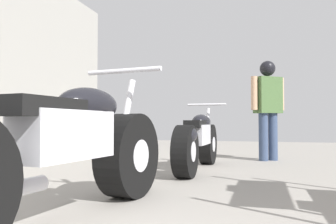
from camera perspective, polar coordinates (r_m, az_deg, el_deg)
name	(u,v)px	position (r m, az deg, el deg)	size (l,w,h in m)	color
ground_plane	(173,181)	(3.56, 0.86, -11.69)	(15.81, 15.81, 0.00)	gray
motorcycle_maroon_cruiser	(60,152)	(2.10, -17.96, -6.50)	(0.69, 2.24, 1.04)	black
motorcycle_black_naked	(197,141)	(4.30, 5.03, -4.94)	(0.57, 1.91, 0.89)	black
mechanic_in_blue	(268,101)	(5.66, 16.67, 1.87)	(0.56, 0.47, 1.62)	#384766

